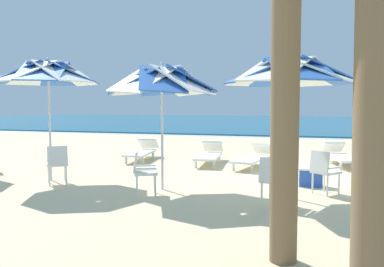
# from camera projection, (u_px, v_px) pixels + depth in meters

# --- Properties ---
(ground_plane) EXTENTS (80.00, 80.00, 0.00)m
(ground_plane) POSITION_uv_depth(u_px,v_px,m) (315.00, 174.00, 10.14)
(ground_plane) COLOR beige
(sea) EXTENTS (80.00, 36.00, 0.10)m
(sea) POSITION_uv_depth(u_px,v_px,m) (310.00, 122.00, 38.11)
(sea) COLOR #19607F
(sea) RESTS_ON ground
(surf_foam) EXTENTS (80.00, 0.70, 0.01)m
(surf_foam) POSITION_uv_depth(u_px,v_px,m) (312.00, 138.00, 20.60)
(surf_foam) COLOR white
(surf_foam) RESTS_ON ground
(beach_umbrella_0) EXTENTS (2.50, 2.50, 2.72)m
(beach_umbrella_0) POSITION_uv_depth(u_px,v_px,m) (289.00, 72.00, 7.36)
(beach_umbrella_0) COLOR silver
(beach_umbrella_0) RESTS_ON ground
(plastic_chair_0) EXTENTS (0.56, 0.58, 0.87)m
(plastic_chair_0) POSITION_uv_depth(u_px,v_px,m) (274.00, 178.00, 6.86)
(plastic_chair_0) COLOR white
(plastic_chair_0) RESTS_ON ground
(plastic_chair_1) EXTENTS (0.63, 0.63, 0.87)m
(plastic_chair_1) POSITION_uv_depth(u_px,v_px,m) (324.00, 169.00, 7.77)
(plastic_chair_1) COLOR white
(plastic_chair_1) RESTS_ON ground
(beach_umbrella_1) EXTENTS (2.35, 2.35, 2.63)m
(beach_umbrella_1) POSITION_uv_depth(u_px,v_px,m) (162.00, 82.00, 8.10)
(beach_umbrella_1) COLOR silver
(beach_umbrella_1) RESTS_ON ground
(plastic_chair_2) EXTENTS (0.60, 0.58, 0.87)m
(plastic_chair_2) POSITION_uv_depth(u_px,v_px,m) (142.00, 170.00, 7.70)
(plastic_chair_2) COLOR white
(plastic_chair_2) RESTS_ON ground
(beach_umbrella_2) EXTENTS (2.42, 2.42, 2.84)m
(beach_umbrella_2) POSITION_uv_depth(u_px,v_px,m) (48.00, 74.00, 9.07)
(beach_umbrella_2) COLOR silver
(beach_umbrella_2) RESTS_ON ground
(plastic_chair_3) EXTENTS (0.63, 0.63, 0.87)m
(plastic_chair_3) POSITION_uv_depth(u_px,v_px,m) (57.00, 162.00, 8.74)
(plastic_chair_3) COLOR white
(plastic_chair_3) RESTS_ON ground
(sun_lounger_0) EXTENTS (1.06, 2.23, 0.62)m
(sun_lounger_0) POSITION_uv_depth(u_px,v_px,m) (341.00, 156.00, 11.49)
(sun_lounger_0) COLOR white
(sun_lounger_0) RESTS_ON ground
(sun_lounger_1) EXTENTS (1.07, 2.23, 0.62)m
(sun_lounger_1) POSITION_uv_depth(u_px,v_px,m) (254.00, 157.00, 11.17)
(sun_lounger_1) COLOR white
(sun_lounger_1) RESTS_ON ground
(sun_lounger_2) EXTENTS (0.85, 2.20, 0.62)m
(sun_lounger_2) POSITION_uv_depth(u_px,v_px,m) (209.00, 154.00, 11.81)
(sun_lounger_2) COLOR white
(sun_lounger_2) RESTS_ON ground
(sun_lounger_3) EXTENTS (0.92, 2.21, 0.62)m
(sun_lounger_3) POSITION_uv_depth(u_px,v_px,m) (142.00, 151.00, 12.60)
(sun_lounger_3) COLOR white
(sun_lounger_3) RESTS_ON ground
(cooler_box) EXTENTS (0.50, 0.34, 0.40)m
(cooler_box) POSITION_uv_depth(u_px,v_px,m) (311.00, 177.00, 8.56)
(cooler_box) COLOR blue
(cooler_box) RESTS_ON ground
(beachgoer_seated) EXTENTS (0.30, 0.93, 0.92)m
(beachgoer_seated) POSITION_uv_depth(u_px,v_px,m) (377.00, 138.00, 17.63)
(beachgoer_seated) COLOR red
(beachgoer_seated) RESTS_ON ground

